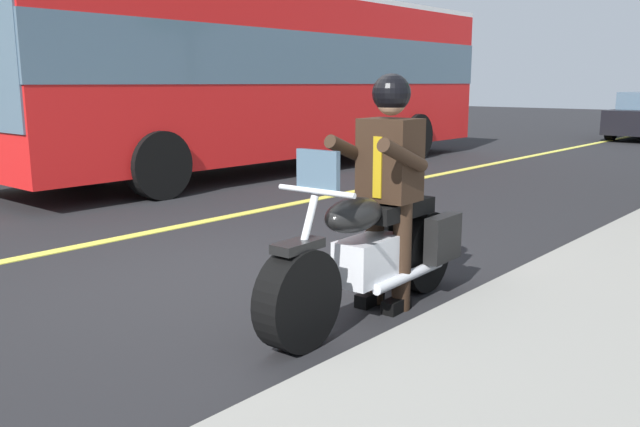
# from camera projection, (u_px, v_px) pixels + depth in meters

# --- Properties ---
(ground_plane) EXTENTS (80.00, 80.00, 0.00)m
(ground_plane) POSITION_uv_depth(u_px,v_px,m) (217.00, 281.00, 5.66)
(ground_plane) COLOR black
(lane_center_stripe) EXTENTS (60.00, 0.16, 0.01)m
(lane_center_stripe) POSITION_uv_depth(u_px,v_px,m) (93.00, 244.00, 6.94)
(lane_center_stripe) COLOR #E5DB4C
(lane_center_stripe) RESTS_ON ground_plane
(motorcycle_main) EXTENTS (2.22, 0.65, 1.26)m
(motorcycle_main) POSITION_uv_depth(u_px,v_px,m) (373.00, 254.00, 4.78)
(motorcycle_main) COLOR black
(motorcycle_main) RESTS_ON ground_plane
(rider_main) EXTENTS (0.64, 0.57, 1.74)m
(rider_main) POSITION_uv_depth(u_px,v_px,m) (389.00, 171.00, 4.81)
(rider_main) COLOR black
(rider_main) RESTS_ON ground_plane
(bus_far) EXTENTS (11.05, 2.70, 3.30)m
(bus_far) POSITION_uv_depth(u_px,v_px,m) (273.00, 72.00, 12.68)
(bus_far) COLOR red
(bus_far) RESTS_ON ground_plane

